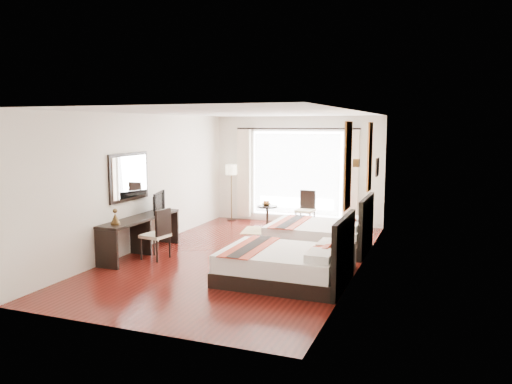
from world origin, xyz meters
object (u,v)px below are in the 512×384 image
(console_desk, at_px, (141,236))
(desk_chair, at_px, (156,244))
(nightstand, at_px, (343,257))
(vase, at_px, (341,240))
(bed_near, at_px, (288,264))
(bed_far, at_px, (321,235))
(side_table, at_px, (267,217))
(table_lamp, at_px, (346,226))
(television, at_px, (156,202))
(floor_lamp, at_px, (231,173))
(window_chair, at_px, (305,216))
(fruit_bowl, at_px, (266,204))

(console_desk, bearing_deg, desk_chair, -21.69)
(nightstand, bearing_deg, vase, -88.61)
(desk_chair, bearing_deg, bed_near, 177.76)
(bed_far, distance_m, console_desk, 3.68)
(side_table, bearing_deg, bed_near, -65.96)
(bed_far, bearing_deg, nightstand, -61.74)
(bed_far, bearing_deg, side_table, 138.01)
(table_lamp, bearing_deg, console_desk, -172.84)
(table_lamp, relative_size, console_desk, 0.18)
(console_desk, bearing_deg, television, 87.92)
(floor_lamp, relative_size, window_chair, 1.63)
(bed_near, relative_size, floor_lamp, 1.35)
(bed_far, distance_m, television, 3.51)
(nightstand, height_order, vase, vase)
(window_chair, bearing_deg, table_lamp, 30.28)
(floor_lamp, bearing_deg, television, -93.68)
(bed_near, height_order, bed_far, bed_near)
(vase, distance_m, floor_lamp, 5.37)
(bed_near, xyz_separation_m, fruit_bowl, (-1.78, 3.93, 0.31))
(vase, height_order, side_table, vase)
(nightstand, xyz_separation_m, table_lamp, (0.02, 0.14, 0.53))
(nightstand, distance_m, side_table, 3.80)
(floor_lamp, relative_size, side_table, 2.62)
(nightstand, height_order, table_lamp, table_lamp)
(bed_near, distance_m, television, 3.53)
(desk_chair, xyz_separation_m, side_table, (1.04, 3.46, -0.01))
(bed_far, distance_m, vase, 1.69)
(desk_chair, distance_m, side_table, 3.61)
(table_lamp, xyz_separation_m, fruit_bowl, (-2.51, 2.78, -0.16))
(side_table, bearing_deg, nightstand, -49.66)
(nightstand, relative_size, side_table, 0.85)
(desk_chair, bearing_deg, console_desk, -14.49)
(vase, xyz_separation_m, television, (-3.97, 0.36, 0.40))
(bed_far, height_order, desk_chair, bed_far)
(console_desk, relative_size, floor_lamp, 1.45)
(table_lamp, distance_m, console_desk, 4.05)
(vase, relative_size, floor_lamp, 0.10)
(bed_near, xyz_separation_m, floor_lamp, (-3.03, 4.62, 0.98))
(vase, xyz_separation_m, side_table, (-2.47, 3.08, -0.28))
(console_desk, xyz_separation_m, television, (0.02, 0.55, 0.60))
(table_lamp, relative_size, desk_chair, 0.39)
(floor_lamp, xyz_separation_m, fruit_bowl, (1.25, -0.69, -0.67))
(window_chair, bearing_deg, nightstand, 29.13)
(bed_near, xyz_separation_m, side_table, (-1.75, 3.92, -0.01))
(bed_far, xyz_separation_m, console_desk, (-3.27, -1.69, 0.08))
(nightstand, distance_m, fruit_bowl, 3.85)
(nightstand, distance_m, window_chair, 3.73)
(floor_lamp, height_order, fruit_bowl, floor_lamp)
(bed_near, bearing_deg, side_table, 114.04)
(table_lamp, height_order, vase, table_lamp)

